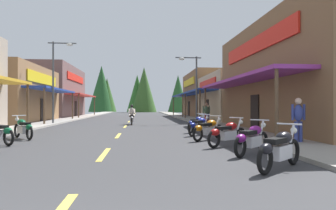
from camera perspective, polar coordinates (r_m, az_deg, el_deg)
The scene contains 22 objects.
ground at distance 28.06m, azimuth -7.59°, elevation -3.27°, with size 10.72×82.61×0.10m, color #38383A.
sidewalk_left at distance 29.05m, azimuth -20.56°, elevation -2.94°, with size 2.31×82.61×0.12m, color #9E9991.
sidewalk_right at distance 28.55m, azimuth 5.61°, elevation -3.00°, with size 2.31×82.61×0.12m, color gray.
centerline_dashes at distance 30.63m, azimuth -7.40°, elevation -2.91°, with size 0.16×56.84×0.01m.
storefront_left_far at distance 42.19m, azimuth -23.31°, elevation 2.37°, with size 10.34×13.17×6.68m.
storefront_right_nearest at distance 19.13m, azimuth 26.55°, elevation 4.95°, with size 8.87×13.63×6.33m.
storefront_right_middle at distance 29.98m, azimuth 14.06°, elevation 1.42°, with size 8.66×9.54×4.58m.
storefront_right_far at distance 40.59m, azimuth 8.63°, elevation 1.98°, with size 8.31×11.55×6.00m.
streetlamp_left at distance 24.57m, azimuth -20.86°, elevation 6.27°, with size 2.18×0.30×6.51m.
streetlamp_right at distance 24.59m, azimuth 4.78°, elevation 5.09°, with size 2.18×0.30×5.62m.
motorcycle_parked_right_0 at distance 7.18m, azimuth 21.05°, elevation -7.92°, with size 1.70×1.45×1.04m.
motorcycle_parked_right_1 at distance 9.06m, azimuth 16.12°, elevation -6.32°, with size 1.64×1.53×1.04m.
motorcycle_parked_right_2 at distance 10.71m, azimuth 11.54°, elevation -5.38°, with size 1.81×1.31×1.04m.
motorcycle_parked_right_3 at distance 12.47m, azimuth 7.91°, elevation -4.64°, with size 1.69×1.47×1.04m.
motorcycle_parked_right_4 at distance 14.46m, azimuth 6.21°, elevation -4.03°, with size 1.47×1.69×1.04m.
motorcycle_parked_right_5 at distance 16.17m, azimuth 5.73°, elevation -3.63°, with size 1.42×1.73×1.04m.
motorcycle_parked_left_4 at distance 14.42m, azimuth -26.51°, elevation -4.02°, with size 1.46×1.70×1.04m.
rider_cruising_lead at distance 22.90m, azimuth -7.12°, elevation -2.20°, with size 0.60×2.14×1.57m.
pedestrian_by_shop at distance 21.74m, azimuth 7.52°, elevation -1.44°, with size 0.56×0.33×1.70m.
pedestrian_browsing at distance 26.34m, azimuth 7.84°, elevation -1.41°, with size 0.45×0.43×1.57m.
pedestrian_strolling at distance 11.84m, azimuth 24.18°, elevation -2.26°, with size 0.57×0.30×1.76m.
treeline_backdrop at distance 72.01m, azimuth -7.76°, elevation 2.72°, with size 24.02×13.24×11.57m.
Camera 1 is at (1.10, -1.69, 1.46)m, focal length 31.09 mm.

